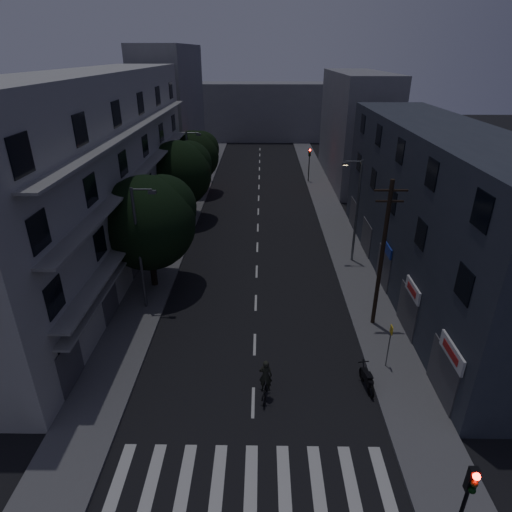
{
  "coord_description": "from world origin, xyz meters",
  "views": [
    {
      "loc": [
        0.36,
        -13.44,
        15.25
      ],
      "look_at": [
        0.0,
        12.0,
        3.0
      ],
      "focal_mm": 30.0,
      "sensor_mm": 36.0,
      "label": 1
    }
  ],
  "objects_px": {
    "utility_pole": "(382,253)",
    "bus_stop_sign": "(390,339)",
    "motorcycle": "(367,380)",
    "traffic_signal_near": "(467,496)",
    "cyclist": "(265,385)"
  },
  "relations": [
    {
      "from": "traffic_signal_near",
      "to": "cyclist",
      "type": "height_order",
      "value": "traffic_signal_near"
    },
    {
      "from": "utility_pole",
      "to": "bus_stop_sign",
      "type": "relative_size",
      "value": 3.56
    },
    {
      "from": "bus_stop_sign",
      "to": "motorcycle",
      "type": "xyz_separation_m",
      "value": [
        -1.35,
        -1.47,
        -1.4
      ]
    },
    {
      "from": "utility_pole",
      "to": "motorcycle",
      "type": "bearing_deg",
      "value": -106.13
    },
    {
      "from": "utility_pole",
      "to": "cyclist",
      "type": "relative_size",
      "value": 4.09
    },
    {
      "from": "traffic_signal_near",
      "to": "utility_pole",
      "type": "bearing_deg",
      "value": 87.43
    },
    {
      "from": "cyclist",
      "to": "motorcycle",
      "type": "bearing_deg",
      "value": 13.67
    },
    {
      "from": "cyclist",
      "to": "traffic_signal_near",
      "type": "bearing_deg",
      "value": -44.73
    },
    {
      "from": "motorcycle",
      "to": "bus_stop_sign",
      "type": "bearing_deg",
      "value": 39.71
    },
    {
      "from": "bus_stop_sign",
      "to": "cyclist",
      "type": "relative_size",
      "value": 1.15
    },
    {
      "from": "bus_stop_sign",
      "to": "motorcycle",
      "type": "height_order",
      "value": "bus_stop_sign"
    },
    {
      "from": "utility_pole",
      "to": "motorcycle",
      "type": "distance_m",
      "value": 7.21
    },
    {
      "from": "traffic_signal_near",
      "to": "motorcycle",
      "type": "distance_m",
      "value": 8.45
    },
    {
      "from": "bus_stop_sign",
      "to": "cyclist",
      "type": "distance_m",
      "value": 6.87
    },
    {
      "from": "traffic_signal_near",
      "to": "cyclist",
      "type": "bearing_deg",
      "value": 129.82
    }
  ]
}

